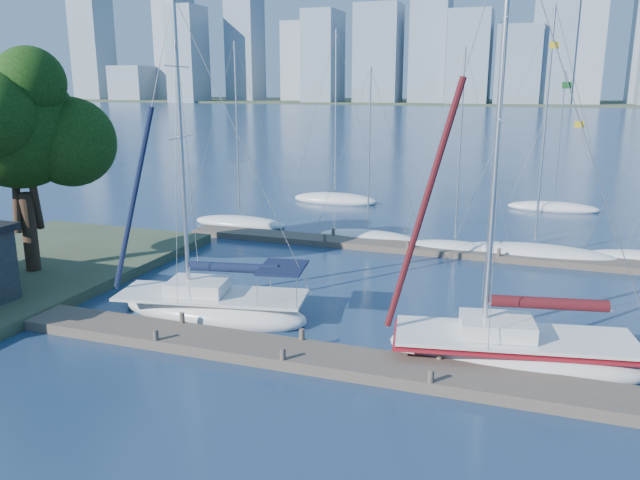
% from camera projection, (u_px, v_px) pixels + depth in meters
% --- Properties ---
extents(ground, '(700.00, 700.00, 0.00)m').
position_uv_depth(ground, '(293.00, 360.00, 22.01)').
color(ground, navy).
rests_on(ground, ground).
extents(near_dock, '(26.00, 2.00, 0.40)m').
position_uv_depth(near_dock, '(293.00, 354.00, 21.96)').
color(near_dock, brown).
rests_on(near_dock, ground).
extents(far_dock, '(30.00, 1.80, 0.36)m').
position_uv_depth(far_dock, '(428.00, 249.00, 35.97)').
color(far_dock, brown).
rests_on(far_dock, ground).
extents(far_shore, '(800.00, 100.00, 1.50)m').
position_uv_depth(far_shore, '(527.00, 103.00, 314.94)').
color(far_shore, '#38472D').
rests_on(far_shore, ground).
extents(tree, '(8.13, 7.43, 11.13)m').
position_uv_depth(tree, '(18.00, 125.00, 29.15)').
color(tree, black).
rests_on(tree, ground).
extents(sailboat_navy, '(8.78, 4.21, 13.27)m').
position_uv_depth(sailboat_navy, '(212.00, 293.00, 25.88)').
color(sailboat_navy, white).
rests_on(sailboat_navy, ground).
extents(sailboat_maroon, '(9.12, 4.40, 14.96)m').
position_uv_depth(sailboat_maroon, '(514.00, 332.00, 21.49)').
color(sailboat_maroon, white).
rests_on(sailboat_maroon, ground).
extents(bg_boat_0, '(7.00, 4.35, 12.45)m').
position_uv_depth(bg_boat_0, '(240.00, 222.00, 42.73)').
color(bg_boat_0, white).
rests_on(bg_boat_0, ground).
extents(bg_boat_1, '(6.55, 3.61, 10.73)m').
position_uv_depth(bg_boat_1, '(368.00, 237.00, 38.69)').
color(bg_boat_1, white).
rests_on(bg_boat_1, ground).
extents(bg_boat_2, '(6.07, 2.28, 11.71)m').
position_uv_depth(bg_boat_2, '(455.00, 248.00, 36.02)').
color(bg_boat_2, white).
rests_on(bg_boat_2, ground).
extents(bg_boat_3, '(9.16, 4.92, 13.76)m').
position_uv_depth(bg_boat_3, '(534.00, 253.00, 34.79)').
color(bg_boat_3, white).
rests_on(bg_boat_3, ground).
extents(bg_boat_6, '(7.18, 2.69, 13.92)m').
position_uv_depth(bg_boat_6, '(335.00, 199.00, 51.13)').
color(bg_boat_6, white).
rests_on(bg_boat_6, ground).
extents(bg_boat_7, '(7.03, 3.94, 10.70)m').
position_uv_depth(bg_boat_7, '(553.00, 207.00, 47.99)').
color(bg_boat_7, white).
rests_on(bg_boat_7, ground).
extents(skyline, '(501.96, 51.31, 116.18)m').
position_uv_depth(skyline, '(592.00, 20.00, 270.82)').
color(skyline, '#8194A6').
rests_on(skyline, ground).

